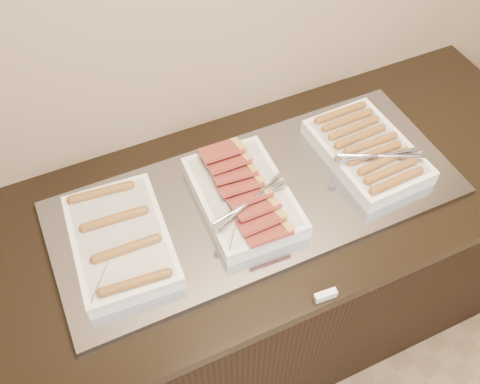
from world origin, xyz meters
name	(u,v)px	position (x,y,z in m)	size (l,w,h in m)	color
counter	(250,278)	(0.00, 2.13, 0.45)	(2.06, 0.76, 0.90)	black
warming_tray	(257,198)	(0.02, 2.13, 0.91)	(1.20, 0.50, 0.02)	#9699A3
dish_left	(121,240)	(-0.39, 2.13, 0.95)	(0.27, 0.39, 0.07)	white
dish_center	(243,196)	(-0.03, 2.13, 0.95)	(0.28, 0.40, 0.09)	white
dish_right	(367,151)	(0.39, 2.13, 0.95)	(0.28, 0.38, 0.08)	white
label_holder	(325,295)	(0.04, 1.77, 0.91)	(0.06, 0.02, 0.02)	white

